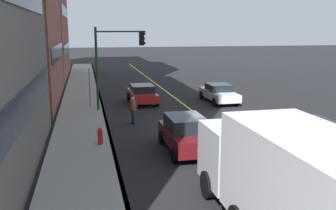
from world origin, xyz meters
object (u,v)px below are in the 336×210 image
car_green (315,136)px  car_maroon (186,133)px  traffic_light_mast (116,55)px  fire_hydrant (100,138)px  street_sign_post (89,85)px  car_white (219,93)px  pedestrian_with_backpack (133,108)px  truck_white (288,182)px  car_red (142,94)px

car_green → car_maroon: 5.73m
car_maroon → traffic_light_mast: traffic_light_mast is taller
traffic_light_mast → fire_hydrant: traffic_light_mast is taller
car_maroon → traffic_light_mast: bearing=14.2°
traffic_light_mast → car_maroon: bearing=-165.8°
traffic_light_mast → fire_hydrant: size_ratio=5.92×
car_maroon → street_sign_post: size_ratio=1.46×
car_white → pedestrian_with_backpack: pedestrian_with_backpack is taller
car_maroon → fire_hydrant: bearing=70.2°
car_maroon → car_green: bearing=-105.5°
car_maroon → truck_white: bearing=-176.2°
car_maroon → fire_hydrant: size_ratio=4.35×
pedestrian_with_backpack → street_sign_post: 5.39m
car_red → traffic_light_mast: traffic_light_mast is taller
street_sign_post → fire_hydrant: bearing=-178.0°
fire_hydrant → car_red: bearing=-19.1°
traffic_light_mast → street_sign_post: size_ratio=1.99×
car_red → truck_white: truck_white is taller
fire_hydrant → car_green: bearing=-107.2°
car_red → fire_hydrant: bearing=160.9°
traffic_light_mast → street_sign_post: traffic_light_mast is taller
car_red → fire_hydrant: car_red is taller
car_white → street_sign_post: bearing=93.2°
car_maroon → pedestrian_with_backpack: 5.72m
traffic_light_mast → fire_hydrant: bearing=169.5°
pedestrian_with_backpack → traffic_light_mast: (3.64, 0.65, 2.86)m
car_red → truck_white: bearing=-177.9°
truck_white → street_sign_post: truck_white is taller
pedestrian_with_backpack → traffic_light_mast: bearing=10.1°
car_red → pedestrian_with_backpack: bearing=166.6°
street_sign_post → truck_white: bearing=-165.8°
car_green → truck_white: (-6.22, 5.00, 0.91)m
truck_white → traffic_light_mast: 17.23m
car_white → street_sign_post: size_ratio=1.67×
car_white → truck_white: 19.23m
fire_hydrant → traffic_light_mast: bearing=-10.5°
car_maroon → car_red: bearing=1.0°
car_maroon → street_sign_post: (10.25, 4.05, 0.84)m
car_maroon → fire_hydrant: car_maroon is taller
car_maroon → car_white: bearing=-27.1°
truck_white → traffic_light_mast: bearing=9.5°
truck_white → street_sign_post: bearing=14.2°
car_green → car_maroon: bearing=74.5°
car_green → car_red: (13.11, 5.73, -0.03)m
pedestrian_with_backpack → fire_hydrant: bearing=153.1°
car_green → car_red: bearing=23.6°
car_maroon → traffic_light_mast: size_ratio=0.73×
truck_white → car_white: bearing=-15.1°
car_white → car_maroon: bearing=152.9°
car_red → street_sign_post: size_ratio=1.50×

